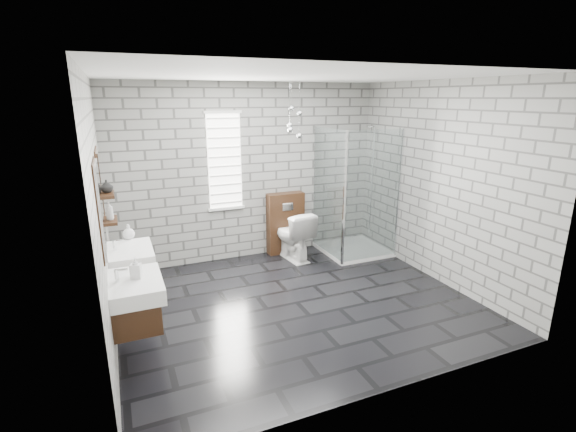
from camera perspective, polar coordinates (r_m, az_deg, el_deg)
floor at (r=5.33m, az=1.26°, el=-11.84°), size 4.20×3.60×0.02m
ceiling at (r=4.72m, az=1.47°, el=18.78°), size 4.20×3.60×0.02m
wall_back at (r=6.51m, az=-5.23°, el=5.92°), size 4.20×0.02×2.70m
wall_front at (r=3.35m, az=14.19°, el=-4.20°), size 4.20×0.02×2.70m
wall_left at (r=4.45m, az=-24.28°, el=-0.17°), size 0.02×3.60×2.70m
wall_right at (r=6.01m, az=20.06°, el=4.19°), size 0.02×3.60×2.70m
vanity_left at (r=4.20m, az=-20.62°, el=-9.35°), size 0.47×0.70×1.57m
vanity_right at (r=5.01m, az=-21.15°, el=-5.24°), size 0.47×0.70×1.57m
shelf_lower at (r=4.40m, az=-23.21°, el=-0.60°), size 0.14×0.30×0.03m
shelf_upper at (r=4.34m, az=-23.58°, el=2.69°), size 0.14×0.30×0.03m
window at (r=6.34m, az=-8.67°, el=7.37°), size 0.56×0.05×1.48m
cistern_panel at (r=6.79m, az=-0.36°, el=-0.97°), size 0.60×0.20×1.00m
flush_plate at (r=6.61m, az=-0.02°, el=1.27°), size 0.18×0.01×0.12m
shower_enclosure at (r=6.77m, az=8.81°, el=-1.19°), size 1.00×1.00×2.03m
pendant_cluster at (r=6.18m, az=0.80°, el=12.74°), size 0.29×0.27×0.81m
toilet at (r=6.55m, az=0.69°, el=-2.62°), size 0.53×0.81×0.78m
soap_bottle_a at (r=4.14m, az=-20.12°, el=-6.64°), size 0.12×0.12×0.21m
soap_bottle_b at (r=5.30m, az=-20.97°, el=-2.01°), size 0.17×0.17×0.17m
soap_bottle_c at (r=4.36m, az=-23.23°, el=0.67°), size 0.08×0.08×0.18m
vase at (r=4.36m, az=-23.56°, el=3.76°), size 0.15×0.15×0.12m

